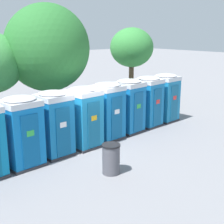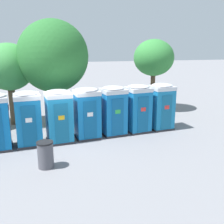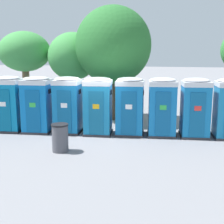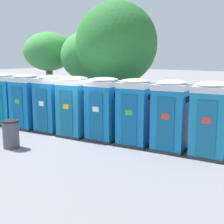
{
  "view_description": "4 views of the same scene",
  "coord_description": "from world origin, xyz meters",
  "px_view_note": "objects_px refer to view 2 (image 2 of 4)",
  "views": [
    {
      "loc": [
        -6.7,
        -10.41,
        4.66
      ],
      "look_at": [
        1.62,
        0.19,
        1.19
      ],
      "focal_mm": 50.0,
      "sensor_mm": 36.0,
      "label": 1
    },
    {
      "loc": [
        -0.6,
        -12.26,
        4.56
      ],
      "look_at": [
        2.69,
        0.31,
        1.21
      ],
      "focal_mm": 42.0,
      "sensor_mm": 36.0,
      "label": 2
    },
    {
      "loc": [
        3.64,
        -13.07,
        3.67
      ],
      "look_at": [
        0.61,
        0.08,
        1.0
      ],
      "focal_mm": 50.0,
      "sensor_mm": 36.0,
      "label": 3
    },
    {
      "loc": [
        8.92,
        -9.51,
        3.38
      ],
      "look_at": [
        1.78,
        0.21,
        1.19
      ],
      "focal_mm": 50.0,
      "sensor_mm": 36.0,
      "label": 4
    }
  ],
  "objects_px": {
    "portapotty_4": "(59,116)",
    "portapotty_7": "(138,108)",
    "portapotty_6": "(113,110)",
    "portapotty_5": "(87,113)",
    "street_tree_1": "(53,56)",
    "trash_can": "(46,155)",
    "portapotty_3": "(28,118)",
    "street_tree_3": "(9,68)",
    "portapotty_8": "(161,106)",
    "street_tree_0": "(154,58)"
  },
  "relations": [
    {
      "from": "portapotty_8",
      "to": "trash_can",
      "type": "distance_m",
      "value": 7.13
    },
    {
      "from": "street_tree_1",
      "to": "portapotty_7",
      "type": "bearing_deg",
      "value": -31.05
    },
    {
      "from": "portapotty_3",
      "to": "portapotty_5",
      "type": "height_order",
      "value": "same"
    },
    {
      "from": "portapotty_4",
      "to": "portapotty_6",
      "type": "xyz_separation_m",
      "value": [
        2.77,
        0.39,
        -0.0
      ]
    },
    {
      "from": "portapotty_3",
      "to": "street_tree_1",
      "type": "distance_m",
      "value": 4.29
    },
    {
      "from": "portapotty_6",
      "to": "street_tree_1",
      "type": "bearing_deg",
      "value": 136.43
    },
    {
      "from": "street_tree_3",
      "to": "street_tree_1",
      "type": "bearing_deg",
      "value": -12.93
    },
    {
      "from": "portapotty_8",
      "to": "street_tree_0",
      "type": "relative_size",
      "value": 0.51
    },
    {
      "from": "portapotty_3",
      "to": "portapotty_6",
      "type": "distance_m",
      "value": 4.19
    },
    {
      "from": "portapotty_4",
      "to": "portapotty_6",
      "type": "height_order",
      "value": "same"
    },
    {
      "from": "street_tree_3",
      "to": "trash_can",
      "type": "distance_m",
      "value": 7.08
    },
    {
      "from": "portapotty_5",
      "to": "street_tree_1",
      "type": "xyz_separation_m",
      "value": [
        -1.38,
        2.79,
        2.64
      ]
    },
    {
      "from": "portapotty_5",
      "to": "street_tree_0",
      "type": "relative_size",
      "value": 0.51
    },
    {
      "from": "portapotty_3",
      "to": "portapotty_8",
      "type": "distance_m",
      "value": 6.99
    },
    {
      "from": "trash_can",
      "to": "portapotty_6",
      "type": "bearing_deg",
      "value": 41.5
    },
    {
      "from": "portapotty_7",
      "to": "street_tree_1",
      "type": "xyz_separation_m",
      "value": [
        -4.16,
        2.51,
        2.64
      ]
    },
    {
      "from": "portapotty_3",
      "to": "portapotty_4",
      "type": "distance_m",
      "value": 1.4
    },
    {
      "from": "portapotty_7",
      "to": "portapotty_5",
      "type": "bearing_deg",
      "value": -174.07
    },
    {
      "from": "trash_can",
      "to": "portapotty_4",
      "type": "bearing_deg",
      "value": 75.14
    },
    {
      "from": "portapotty_5",
      "to": "street_tree_1",
      "type": "bearing_deg",
      "value": 116.31
    },
    {
      "from": "portapotty_8",
      "to": "trash_can",
      "type": "relative_size",
      "value": 2.45
    },
    {
      "from": "street_tree_1",
      "to": "portapotty_3",
      "type": "bearing_deg",
      "value": -114.45
    },
    {
      "from": "portapotty_3",
      "to": "street_tree_0",
      "type": "distance_m",
      "value": 9.9
    },
    {
      "from": "portapotty_6",
      "to": "street_tree_3",
      "type": "relative_size",
      "value": 0.54
    },
    {
      "from": "portapotty_3",
      "to": "portapotty_5",
      "type": "bearing_deg",
      "value": 5.83
    },
    {
      "from": "portapotty_8",
      "to": "street_tree_3",
      "type": "xyz_separation_m",
      "value": [
        -7.98,
        2.95,
        2.03
      ]
    },
    {
      "from": "trash_can",
      "to": "street_tree_1",
      "type": "bearing_deg",
      "value": 82.91
    },
    {
      "from": "portapotty_3",
      "to": "trash_can",
      "type": "xyz_separation_m",
      "value": [
        0.69,
        -2.64,
        -0.76
      ]
    },
    {
      "from": "portapotty_6",
      "to": "street_tree_0",
      "type": "height_order",
      "value": "street_tree_0"
    },
    {
      "from": "street_tree_1",
      "to": "trash_can",
      "type": "relative_size",
      "value": 5.74
    },
    {
      "from": "portapotty_4",
      "to": "street_tree_1",
      "type": "distance_m",
      "value": 4.02
    },
    {
      "from": "portapotty_3",
      "to": "portapotty_7",
      "type": "height_order",
      "value": "same"
    },
    {
      "from": "portapotty_4",
      "to": "portapotty_8",
      "type": "height_order",
      "value": "same"
    },
    {
      "from": "portapotty_5",
      "to": "portapotty_4",
      "type": "bearing_deg",
      "value": -170.32
    },
    {
      "from": "portapotty_8",
      "to": "street_tree_1",
      "type": "xyz_separation_m",
      "value": [
        -5.55,
        2.39,
        2.64
      ]
    },
    {
      "from": "portapotty_3",
      "to": "street_tree_3",
      "type": "relative_size",
      "value": 0.54
    },
    {
      "from": "portapotty_6",
      "to": "street_tree_1",
      "type": "height_order",
      "value": "street_tree_1"
    },
    {
      "from": "street_tree_0",
      "to": "street_tree_3",
      "type": "height_order",
      "value": "street_tree_0"
    },
    {
      "from": "portapotty_4",
      "to": "street_tree_0",
      "type": "xyz_separation_m",
      "value": [
        6.86,
        4.86,
        2.38
      ]
    },
    {
      "from": "portapotty_3",
      "to": "portapotty_4",
      "type": "relative_size",
      "value": 1.0
    },
    {
      "from": "portapotty_4",
      "to": "portapotty_7",
      "type": "distance_m",
      "value": 4.19
    },
    {
      "from": "portapotty_5",
      "to": "trash_can",
      "type": "bearing_deg",
      "value": -125.62
    },
    {
      "from": "portapotty_4",
      "to": "trash_can",
      "type": "height_order",
      "value": "portapotty_4"
    },
    {
      "from": "portapotty_7",
      "to": "portapotty_8",
      "type": "xyz_separation_m",
      "value": [
        1.39,
        0.12,
        -0.0
      ]
    },
    {
      "from": "portapotty_5",
      "to": "street_tree_1",
      "type": "height_order",
      "value": "street_tree_1"
    },
    {
      "from": "portapotty_4",
      "to": "street_tree_3",
      "type": "height_order",
      "value": "street_tree_3"
    },
    {
      "from": "portapotty_4",
      "to": "street_tree_3",
      "type": "relative_size",
      "value": 0.54
    },
    {
      "from": "portapotty_4",
      "to": "street_tree_3",
      "type": "bearing_deg",
      "value": 124.12
    },
    {
      "from": "portapotty_8",
      "to": "street_tree_0",
      "type": "distance_m",
      "value": 5.02
    },
    {
      "from": "portapotty_5",
      "to": "portapotty_3",
      "type": "bearing_deg",
      "value": -174.17
    }
  ]
}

